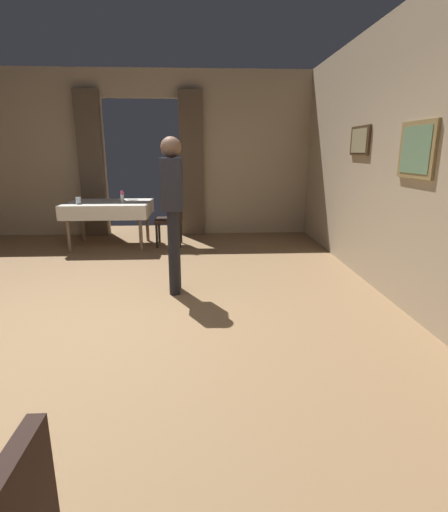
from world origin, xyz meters
name	(u,v)px	position (x,y,z in m)	size (l,w,h in m)	color
ground	(86,323)	(0.00, 0.00, 0.00)	(10.08, 10.08, 0.00)	olive
wall_right	(436,159)	(3.20, 0.00, 1.50)	(0.16, 8.40, 3.00)	tan
wall_back	(142,154)	(0.00, 4.18, 1.52)	(6.40, 0.27, 3.00)	tan
dining_table_mid	(109,207)	(-0.45, 3.15, 0.67)	(1.37, 1.02, 0.75)	#7A604C
chair_mid_right	(173,215)	(0.62, 3.15, 0.52)	(0.44, 0.44, 0.93)	black
flower_vase_mid	(122,196)	(-0.19, 3.02, 0.86)	(0.07, 0.07, 0.20)	silver
glass_mid_b	(78,201)	(-0.87, 2.91, 0.80)	(0.08, 0.08, 0.11)	silver
plate_mid_c	(133,200)	(-0.09, 3.41, 0.76)	(0.18, 0.18, 0.01)	white
person_waiter_by_doorway	(173,203)	(0.79, 0.82, 1.02)	(0.23, 0.36, 1.72)	black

